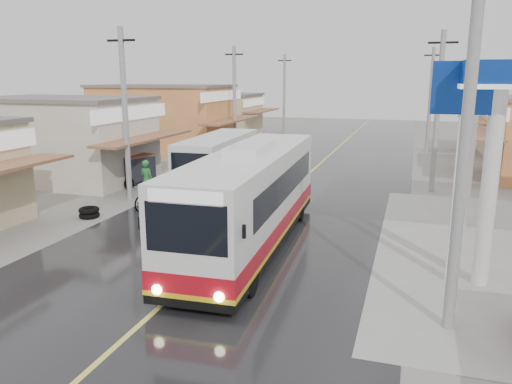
# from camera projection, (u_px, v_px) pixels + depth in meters

# --- Properties ---
(ground) EXTENTS (120.00, 120.00, 0.00)m
(ground) POSITION_uv_depth(u_px,v_px,m) (178.00, 291.00, 13.81)
(ground) COLOR slate
(ground) RESTS_ON ground
(road) EXTENTS (12.00, 90.00, 0.02)m
(road) POSITION_uv_depth(u_px,v_px,m) (298.00, 183.00, 27.75)
(road) COLOR black
(road) RESTS_ON ground
(centre_line) EXTENTS (0.15, 90.00, 0.01)m
(centre_line) POSITION_uv_depth(u_px,v_px,m) (298.00, 183.00, 27.75)
(centre_line) COLOR #D8CC4C
(centre_line) RESTS_ON road
(shopfronts_left) EXTENTS (11.00, 44.00, 5.20)m
(shopfronts_left) POSITION_uv_depth(u_px,v_px,m) (124.00, 163.00, 34.35)
(shopfronts_left) COLOR tan
(shopfronts_left) RESTS_ON ground
(utility_poles_left) EXTENTS (1.60, 50.00, 8.00)m
(utility_poles_left) POSITION_uv_depth(u_px,v_px,m) (191.00, 173.00, 30.73)
(utility_poles_left) COLOR gray
(utility_poles_left) RESTS_ON ground
(utility_poles_right) EXTENTS (1.60, 36.00, 8.00)m
(utility_poles_right) POSITION_uv_depth(u_px,v_px,m) (431.00, 192.00, 25.70)
(utility_poles_right) COLOR gray
(utility_poles_right) RESTS_ON ground
(coach_bus) EXTENTS (3.06, 11.58, 3.58)m
(coach_bus) POSITION_uv_depth(u_px,v_px,m) (251.00, 198.00, 17.14)
(coach_bus) COLOR silver
(coach_bus) RESTS_ON road
(second_bus) EXTENTS (2.64, 8.25, 2.70)m
(second_bus) POSITION_uv_depth(u_px,v_px,m) (218.00, 160.00, 26.71)
(second_bus) COLOR silver
(second_bus) RESTS_ON road
(cyclist) EXTENTS (1.10, 2.17, 2.24)m
(cyclist) POSITION_uv_depth(u_px,v_px,m) (150.00, 192.00, 22.33)
(cyclist) COLOR black
(cyclist) RESTS_ON ground
(tricycle_near) EXTENTS (2.01, 2.48, 1.64)m
(tricycle_near) POSITION_uv_depth(u_px,v_px,m) (134.00, 168.00, 27.25)
(tricycle_near) COLOR #26262D
(tricycle_near) RESTS_ON ground
(tyre_stack) EXTENTS (0.86, 0.86, 0.44)m
(tyre_stack) POSITION_uv_depth(u_px,v_px,m) (89.00, 212.00, 20.97)
(tyre_stack) COLOR black
(tyre_stack) RESTS_ON ground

